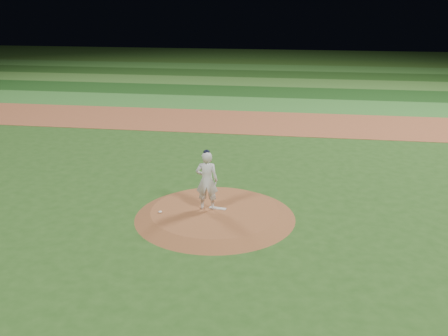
# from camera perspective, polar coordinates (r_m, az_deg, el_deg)

# --- Properties ---
(ground) EXTENTS (120.00, 120.00, 0.00)m
(ground) POSITION_cam_1_polar(r_m,az_deg,el_deg) (17.24, -1.03, -5.59)
(ground) COLOR #254E19
(ground) RESTS_ON ground
(infield_dirt_band) EXTENTS (70.00, 6.00, 0.02)m
(infield_dirt_band) POSITION_cam_1_polar(r_m,az_deg,el_deg) (30.43, 3.51, 5.26)
(infield_dirt_band) COLOR #964F2E
(infield_dirt_band) RESTS_ON ground
(outfield_stripe_0) EXTENTS (70.00, 5.00, 0.02)m
(outfield_stripe_0) POSITION_cam_1_polar(r_m,az_deg,el_deg) (35.78, 4.37, 7.28)
(outfield_stripe_0) COLOR #317329
(outfield_stripe_0) RESTS_ON ground
(outfield_stripe_1) EXTENTS (70.00, 5.00, 0.02)m
(outfield_stripe_1) POSITION_cam_1_polar(r_m,az_deg,el_deg) (40.68, 4.95, 8.66)
(outfield_stripe_1) COLOR #174114
(outfield_stripe_1) RESTS_ON ground
(outfield_stripe_2) EXTENTS (70.00, 5.00, 0.02)m
(outfield_stripe_2) POSITION_cam_1_polar(r_m,az_deg,el_deg) (45.60, 5.42, 9.74)
(outfield_stripe_2) COLOR #386B26
(outfield_stripe_2) RESTS_ON ground
(outfield_stripe_3) EXTENTS (70.00, 5.00, 0.02)m
(outfield_stripe_3) POSITION_cam_1_polar(r_m,az_deg,el_deg) (50.54, 5.80, 10.61)
(outfield_stripe_3) COLOR #1B4114
(outfield_stripe_3) RESTS_ON ground
(outfield_stripe_4) EXTENTS (70.00, 5.00, 0.02)m
(outfield_stripe_4) POSITION_cam_1_polar(r_m,az_deg,el_deg) (55.49, 6.11, 11.33)
(outfield_stripe_4) COLOR #2F6525
(outfield_stripe_4) RESTS_ON ground
(outfield_stripe_5) EXTENTS (70.00, 5.00, 0.02)m
(outfield_stripe_5) POSITION_cam_1_polar(r_m,az_deg,el_deg) (60.44, 6.37, 11.93)
(outfield_stripe_5) COLOR #274E19
(outfield_stripe_5) RESTS_ON ground
(pitchers_mound) EXTENTS (5.50, 5.50, 0.25)m
(pitchers_mound) POSITION_cam_1_polar(r_m,az_deg,el_deg) (17.19, -1.03, -5.21)
(pitchers_mound) COLOR brown
(pitchers_mound) RESTS_ON ground
(pitching_rubber) EXTENTS (0.61, 0.23, 0.03)m
(pitching_rubber) POSITION_cam_1_polar(r_m,az_deg,el_deg) (17.24, -0.72, -4.62)
(pitching_rubber) COLOR silver
(pitching_rubber) RESTS_ON pitchers_mound
(rosin_bag) EXTENTS (0.13, 0.13, 0.07)m
(rosin_bag) POSITION_cam_1_polar(r_m,az_deg,el_deg) (17.04, -7.30, -4.99)
(rosin_bag) COLOR white
(rosin_bag) RESTS_ON pitchers_mound
(pitcher_on_mound) EXTENTS (0.79, 0.55, 2.12)m
(pitcher_on_mound) POSITION_cam_1_polar(r_m,az_deg,el_deg) (16.86, -1.97, -1.42)
(pitcher_on_mound) COLOR silver
(pitcher_on_mound) RESTS_ON pitchers_mound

